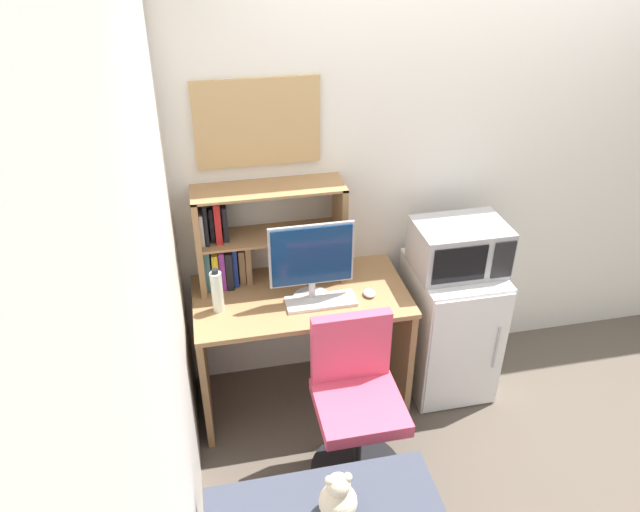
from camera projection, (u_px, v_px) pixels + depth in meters
wall_back at (519, 160)px, 3.55m from camera, size 6.40×0.04×2.60m
wall_left at (163, 415)px, 1.85m from camera, size 0.04×4.40×2.60m
desk at (302, 329)px, 3.44m from camera, size 1.17×0.62×0.77m
hutch_bookshelf at (247, 238)px, 3.29m from camera, size 0.81×0.24×0.56m
monitor at (312, 260)px, 3.15m from camera, size 0.45×0.20×0.45m
keyboard at (321, 302)px, 3.24m from camera, size 0.37×0.14×0.02m
computer_mouse at (369, 293)px, 3.30m from camera, size 0.07×0.08×0.03m
water_bottle at (217, 291)px, 3.13m from camera, size 0.06×0.06×0.25m
mini_fridge at (448, 326)px, 3.65m from camera, size 0.47×0.57×0.82m
microwave at (459, 247)px, 3.36m from camera, size 0.50×0.35×0.28m
desk_chair at (356, 410)px, 3.06m from camera, size 0.48×0.48×0.91m
teddy_bear at (338, 498)px, 2.40m from camera, size 0.16×0.16×0.24m
wall_corkboard at (258, 123)px, 3.08m from camera, size 0.65×0.02×0.45m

